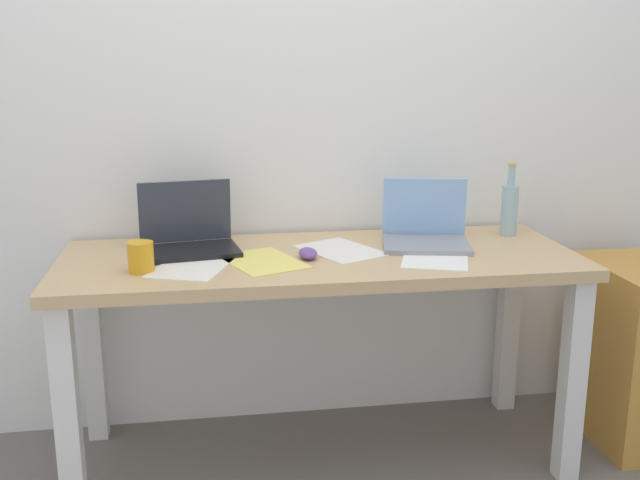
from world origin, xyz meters
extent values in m
plane|color=slate|center=(0.00, 0.00, 0.00)|extent=(8.00, 8.00, 0.00)
cube|color=white|center=(0.00, 0.39, 1.30)|extent=(5.20, 0.08, 2.60)
cube|color=tan|center=(0.00, 0.00, 0.73)|extent=(1.73, 0.66, 0.04)
cube|color=silver|center=(-0.81, -0.27, 0.36)|extent=(0.07, 0.07, 0.71)
cube|color=silver|center=(0.81, -0.27, 0.36)|extent=(0.07, 0.07, 0.71)
cube|color=silver|center=(-0.81, 0.27, 0.36)|extent=(0.07, 0.07, 0.71)
cube|color=silver|center=(0.81, 0.27, 0.36)|extent=(0.07, 0.07, 0.71)
cube|color=black|center=(-0.43, 0.07, 0.76)|extent=(0.34, 0.26, 0.02)
cube|color=#333842|center=(-0.45, 0.18, 0.88)|extent=(0.32, 0.07, 0.21)
cube|color=gray|center=(0.38, 0.03, 0.76)|extent=(0.34, 0.28, 0.02)
cube|color=#8CB7EA|center=(0.40, 0.15, 0.87)|extent=(0.30, 0.09, 0.21)
cylinder|color=#99B7C1|center=(0.74, 0.17, 0.84)|extent=(0.06, 0.06, 0.19)
cylinder|color=#99B7C1|center=(0.74, 0.17, 0.98)|extent=(0.03, 0.03, 0.08)
cylinder|color=gold|center=(0.74, 0.17, 1.02)|extent=(0.03, 0.03, 0.01)
ellipsoid|color=#724799|center=(-0.05, -0.04, 0.77)|extent=(0.06, 0.10, 0.03)
cylinder|color=gold|center=(-0.58, -0.12, 0.80)|extent=(0.08, 0.08, 0.09)
cube|color=white|center=(-0.42, -0.09, 0.75)|extent=(0.30, 0.35, 0.00)
cube|color=white|center=(0.37, -0.10, 0.75)|extent=(0.30, 0.35, 0.00)
cube|color=#F4E06B|center=(-0.20, -0.06, 0.75)|extent=(0.31, 0.35, 0.00)
cube|color=white|center=(0.08, 0.04, 0.75)|extent=(0.32, 0.36, 0.00)
camera|label=1|loc=(-0.37, -2.36, 1.40)|focal=41.28mm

